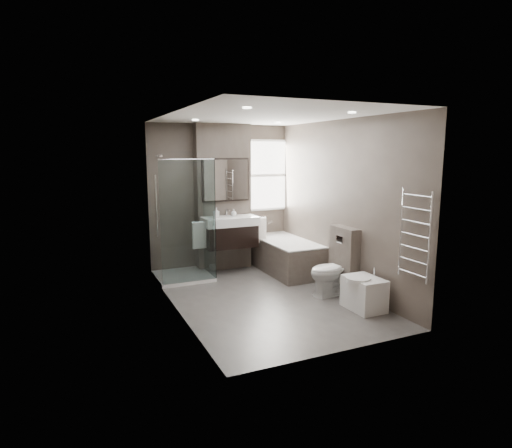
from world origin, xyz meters
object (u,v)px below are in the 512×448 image
bathtub (285,254)px  toilet (333,271)px  vanity (230,232)px  bidet (364,293)px

bathtub → toilet: size_ratio=2.16×
vanity → toilet: vanity is taller
vanity → bathtub: size_ratio=0.59×
bathtub → toilet: (0.05, -1.40, 0.05)m
vanity → bathtub: (0.92, -0.33, -0.43)m
bathtub → bidet: (0.09, -2.08, -0.08)m
bathtub → bidet: bearing=-87.6°
toilet → bathtub: bearing=175.6°
bathtub → toilet: bearing=-88.2°
toilet → bidet: (0.04, -0.68, -0.14)m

